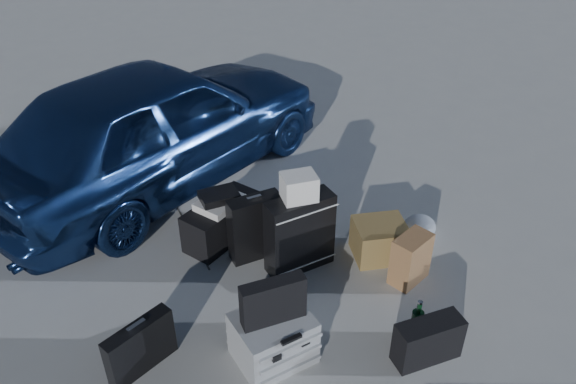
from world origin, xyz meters
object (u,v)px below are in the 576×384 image
at_px(suitcase_left, 255,227).
at_px(cardboard_box, 379,240).
at_px(green_bottle, 417,320).
at_px(suitcase_right, 300,234).
at_px(pelican_case, 273,338).
at_px(car, 158,123).
at_px(briefcase, 140,347).
at_px(duffel_bag, 222,221).

distance_m(suitcase_left, cardboard_box, 1.01).
bearing_deg(green_bottle, suitcase_right, 101.37).
relative_size(pelican_case, cardboard_box, 1.18).
xyz_separation_m(car, suitcase_right, (0.33, -1.85, -0.29)).
distance_m(suitcase_left, suitcase_right, 0.38).
relative_size(briefcase, suitcase_right, 0.74).
bearing_deg(pelican_case, suitcase_right, 47.95).
bearing_deg(duffel_bag, cardboard_box, -64.22).
distance_m(car, cardboard_box, 2.36).
xyz_separation_m(car, green_bottle, (0.54, -2.92, -0.45)).
distance_m(car, duffel_bag, 1.26).
height_order(briefcase, suitcase_right, suitcase_right).
bearing_deg(pelican_case, green_bottle, -20.68).
xyz_separation_m(car, suitcase_left, (0.11, -1.54, -0.33)).
xyz_separation_m(suitcase_right, duffel_bag, (-0.33, 0.67, -0.15)).
bearing_deg(suitcase_right, briefcase, -165.29).
xyz_separation_m(suitcase_left, suitcase_right, (0.21, -0.31, 0.04)).
height_order(pelican_case, suitcase_right, suitcase_right).
relative_size(briefcase, suitcase_left, 0.86).
bearing_deg(suitcase_right, car, 105.32).
bearing_deg(suitcase_right, duffel_bag, 121.54).
bearing_deg(suitcase_right, suitcase_left, 129.24).
height_order(pelican_case, cardboard_box, pelican_case).
height_order(pelican_case, duffel_bag, pelican_case).
xyz_separation_m(pelican_case, briefcase, (-0.74, 0.42, 0.01)).
relative_size(cardboard_box, green_bottle, 1.26).
bearing_deg(duffel_bag, green_bottle, -92.25).
height_order(duffel_bag, green_bottle, duffel_bag).
height_order(suitcase_right, cardboard_box, suitcase_right).
bearing_deg(suitcase_left, car, 102.59).
bearing_deg(cardboard_box, duffel_bag, 135.42).
bearing_deg(suitcase_right, pelican_case, -130.98).
relative_size(car, suitcase_right, 5.55).
xyz_separation_m(duffel_bag, green_bottle, (0.54, -1.74, -0.01)).
bearing_deg(suitcase_left, duffel_bag, 116.71).
bearing_deg(cardboard_box, suitcase_left, 145.11).
relative_size(briefcase, duffel_bag, 0.69).
distance_m(suitcase_left, duffel_bag, 0.39).
xyz_separation_m(pelican_case, duffel_bag, (0.35, 1.32, -0.00)).
relative_size(car, suitcase_left, 6.42).
bearing_deg(duffel_bag, pelican_case, -124.62).
bearing_deg(car, suitcase_right, 173.82).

